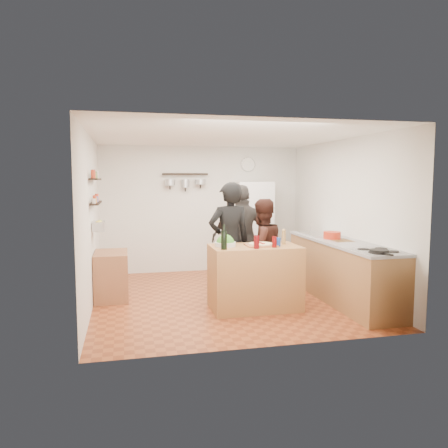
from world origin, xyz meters
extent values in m
plane|color=brown|center=(0.00, 0.00, 0.00)|extent=(4.20, 4.20, 0.00)
plane|color=white|center=(0.00, 0.00, 2.50)|extent=(4.20, 4.20, 0.00)
plane|color=silver|center=(0.00, 2.10, 1.25)|extent=(4.00, 0.00, 4.00)
plane|color=silver|center=(-2.00, 0.00, 1.25)|extent=(0.00, 4.20, 4.20)
plane|color=silver|center=(2.00, 0.00, 1.25)|extent=(0.00, 4.20, 4.20)
cube|color=#A86C3D|center=(0.27, -0.68, 0.46)|extent=(1.25, 0.72, 0.91)
cube|color=#9A5938|center=(0.35, -0.70, 0.92)|extent=(0.42, 0.34, 0.02)
cylinder|color=beige|center=(0.35, -0.70, 0.94)|extent=(0.34, 0.34, 0.02)
cylinder|color=silver|center=(-0.15, -0.63, 0.94)|extent=(0.30, 0.30, 0.06)
cylinder|color=black|center=(-0.23, -0.90, 1.03)|extent=(0.08, 0.08, 0.25)
cylinder|color=#4F0609|center=(0.22, -0.92, 1.00)|extent=(0.07, 0.07, 0.18)
cylinder|color=#5F0808|center=(0.49, -0.88, 0.99)|extent=(0.06, 0.06, 0.15)
cylinder|color=olive|center=(0.72, -0.63, 1.00)|extent=(0.06, 0.06, 0.18)
cylinder|color=navy|center=(0.57, -0.80, 0.97)|extent=(0.07, 0.07, 0.12)
imported|color=black|center=(0.03, -0.14, 0.90)|extent=(0.71, 0.51, 1.81)
imported|color=black|center=(0.52, -0.22, 0.78)|extent=(0.90, 0.79, 1.55)
imported|color=#2D2A28|center=(0.39, 0.38, 0.88)|extent=(1.08, 0.55, 1.76)
cube|color=#9E7042|center=(1.70, -0.55, 0.45)|extent=(0.63, 2.63, 0.90)
cube|color=white|center=(1.70, -1.50, 0.91)|extent=(0.60, 0.62, 0.02)
cylinder|color=black|center=(1.60, -1.68, 0.94)|extent=(0.24, 0.24, 0.05)
cube|color=silver|center=(1.70, 0.30, 0.92)|extent=(0.50, 0.80, 0.03)
cube|color=brown|center=(1.70, -0.49, 0.91)|extent=(0.30, 0.40, 0.02)
cylinder|color=#B52914|center=(1.65, -0.30, 0.98)|extent=(0.27, 0.27, 0.11)
cube|color=white|center=(0.95, 1.75, 0.90)|extent=(0.70, 0.68, 1.80)
cylinder|color=silver|center=(0.95, 2.08, 2.15)|extent=(0.30, 0.03, 0.30)
cube|color=black|center=(-1.93, 0.20, 1.50)|extent=(0.12, 1.00, 0.02)
cube|color=black|center=(-1.93, 0.20, 1.85)|extent=(0.12, 1.00, 0.02)
cube|color=silver|center=(-1.90, 0.20, 1.15)|extent=(0.18, 0.35, 0.14)
cube|color=#9E6642|center=(-1.74, 0.32, 0.36)|extent=(0.50, 0.80, 0.73)
cube|color=black|center=(-0.35, 2.00, 1.95)|extent=(0.90, 0.04, 0.04)
camera|label=1|loc=(-1.51, -6.54, 1.85)|focal=35.00mm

